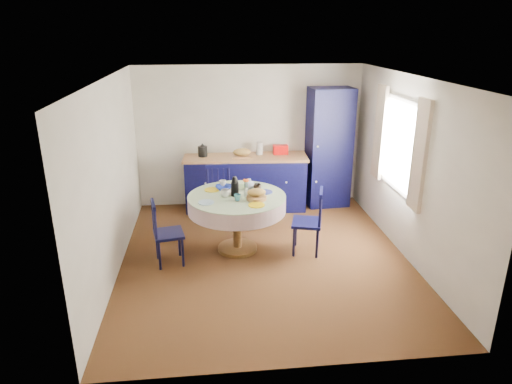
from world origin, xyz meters
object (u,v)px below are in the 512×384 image
(dining_table, at_px, (237,204))
(chair_left, at_px, (166,232))
(chair_far, at_px, (219,195))
(mug_c, at_px, (257,187))
(chair_right, at_px, (310,221))
(mug_d, at_px, (223,184))
(mug_a, at_px, (225,193))
(pantry_cabinet, at_px, (329,148))
(mug_b, at_px, (237,197))
(kitchen_counter, at_px, (246,182))
(cobalt_bowl, at_px, (224,188))

(dining_table, distance_m, chair_left, 1.08)
(chair_far, relative_size, mug_c, 8.58)
(chair_right, relative_size, mug_c, 8.46)
(chair_right, height_order, mug_d, chair_right)
(dining_table, relative_size, chair_left, 1.53)
(mug_a, bearing_deg, mug_d, 92.32)
(pantry_cabinet, relative_size, chair_far, 2.18)
(pantry_cabinet, bearing_deg, mug_b, -136.79)
(chair_far, height_order, mug_b, chair_far)
(kitchen_counter, height_order, chair_right, kitchen_counter)
(chair_right, height_order, cobalt_bowl, chair_right)
(chair_left, xyz_separation_m, cobalt_bowl, (0.83, 0.58, 0.41))
(cobalt_bowl, bearing_deg, chair_left, -145.06)
(chair_far, xyz_separation_m, mug_b, (0.22, -1.21, 0.40))
(pantry_cabinet, height_order, chair_right, pantry_cabinet)
(chair_right, xyz_separation_m, mug_c, (-0.71, 0.39, 0.40))
(chair_far, bearing_deg, mug_a, -89.68)
(pantry_cabinet, relative_size, dining_table, 1.52)
(mug_d, bearing_deg, cobalt_bowl, -85.86)
(chair_left, xyz_separation_m, mug_b, (0.99, 0.11, 0.43))
(mug_b, bearing_deg, kitchen_counter, 81.71)
(chair_far, height_order, mug_a, chair_far)
(mug_d, bearing_deg, chair_left, -139.43)
(mug_c, height_order, mug_d, mug_d)
(chair_left, bearing_deg, kitchen_counter, -43.83)
(kitchen_counter, xyz_separation_m, mug_d, (-0.45, -1.26, 0.40))
(mug_b, bearing_deg, mug_c, 51.37)
(pantry_cabinet, distance_m, mug_d, 2.35)
(dining_table, xyz_separation_m, mug_d, (-0.19, 0.40, 0.18))
(chair_left, distance_m, mug_b, 1.09)
(mug_d, relative_size, cobalt_bowl, 0.44)
(chair_far, distance_m, mug_d, 0.74)
(dining_table, height_order, mug_c, dining_table)
(chair_far, bearing_deg, mug_d, -88.95)
(mug_d, distance_m, cobalt_bowl, 0.12)
(chair_left, relative_size, mug_b, 9.37)
(cobalt_bowl, bearing_deg, pantry_cabinet, 36.26)
(dining_table, relative_size, mug_a, 10.52)
(pantry_cabinet, height_order, mug_d, pantry_cabinet)
(chair_right, distance_m, mug_a, 1.27)
(kitchen_counter, xyz_separation_m, chair_left, (-1.26, -1.96, -0.03))
(chair_far, height_order, mug_d, chair_far)
(dining_table, height_order, chair_right, dining_table)
(mug_b, bearing_deg, pantry_cabinet, 46.92)
(mug_b, distance_m, mug_c, 0.52)
(kitchen_counter, relative_size, mug_a, 16.59)
(mug_c, bearing_deg, mug_d, 159.14)
(pantry_cabinet, xyz_separation_m, mug_d, (-1.95, -1.30, -0.17))
(chair_far, bearing_deg, mug_b, -82.71)
(chair_far, bearing_deg, chair_left, -123.44)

